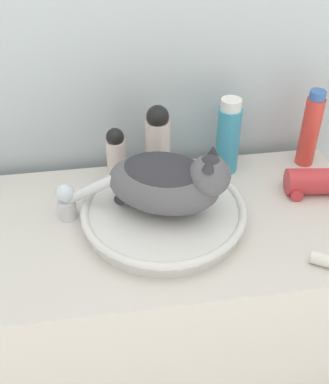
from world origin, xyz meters
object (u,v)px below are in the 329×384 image
mouthwash_bottle (228,137)px  faucet (73,198)px  deodorant_stick (116,155)px  shampoo_bottle_tall (310,129)px  lotion_bottle_white (158,142)px  hair_dryer (314,182)px  cat (169,180)px

mouthwash_bottle → faucet: bearing=-160.6°
deodorant_stick → shampoo_bottle_tall: bearing=0.0°
faucet → mouthwash_bottle: bearing=31.5°
faucet → lotion_bottle_white: lotion_bottle_white is taller
mouthwash_bottle → hair_dryer: (0.20, -0.13, -0.07)m
hair_dryer → cat: bearing=-163.9°
shampoo_bottle_tall → faucet: bearing=-167.2°
faucet → deodorant_stick: (0.11, 0.15, 0.02)m
faucet → deodorant_stick: deodorant_stick is taller
deodorant_stick → cat: bearing=-60.9°
faucet → mouthwash_bottle: size_ratio=0.69×
faucet → lotion_bottle_white: bearing=45.1°
shampoo_bottle_tall → mouthwash_bottle: shampoo_bottle_tall is taller
cat → shampoo_bottle_tall: (0.42, 0.19, -0.02)m
deodorant_stick → faucet: bearing=-128.1°
deodorant_stick → shampoo_bottle_tall: (0.53, 0.00, 0.03)m
faucet → hair_dryer: 0.61m
cat → faucet: cat is taller
cat → shampoo_bottle_tall: shampoo_bottle_tall is taller
faucet → shampoo_bottle_tall: bearing=24.9°
faucet → mouthwash_bottle: mouthwash_bottle is taller
deodorant_stick → lotion_bottle_white: 0.11m
shampoo_bottle_tall → hair_dryer: 0.16m
deodorant_stick → hair_dryer: size_ratio=0.92×
hair_dryer → shampoo_bottle_tall: bearing=84.5°
lotion_bottle_white → cat: bearing=-90.6°
deodorant_stick → hair_dryer: (0.49, -0.13, -0.04)m
deodorant_stick → mouthwash_bottle: bearing=0.0°
cat → deodorant_stick: bearing=142.3°
cat → mouthwash_bottle: size_ratio=1.52×
cat → lotion_bottle_white: bearing=112.6°
cat → lotion_bottle_white: cat is taller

